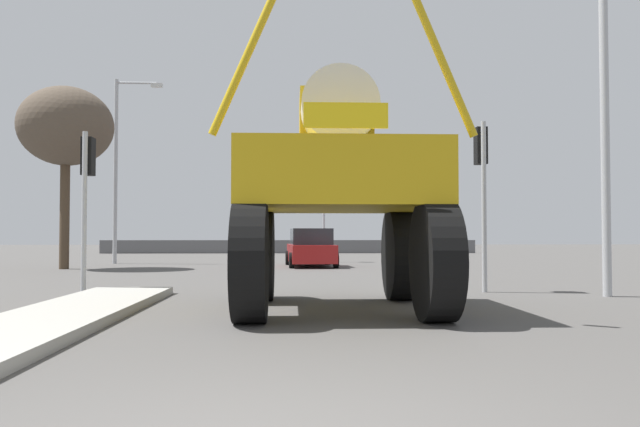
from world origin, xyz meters
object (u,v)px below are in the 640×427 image
Objects in this scene: traffic_signal_near_right at (482,168)px; streetlight_near_right at (612,64)px; sedan_ahead at (311,249)px; bare_tree_left at (66,127)px; oversize_sprayer at (336,191)px; traffic_signal_far_left at (324,199)px; streetlight_far_left at (119,160)px; traffic_signal_near_left at (87,176)px.

streetlight_near_right is (2.39, -1.26, 2.05)m from traffic_signal_near_right.
sedan_ahead is 10.39m from bare_tree_left.
oversize_sprayer is 1.22× the size of traffic_signal_far_left.
sedan_ahead is 12.13m from traffic_signal_near_right.
oversize_sprayer is at bearing -55.11° from bare_tree_left.
traffic_signal_near_left is at bearing -77.55° from streetlight_far_left.
streetlight_far_left is at bearing 67.95° from sedan_ahead.
sedan_ahead is at bearing -18.64° from streetlight_far_left.
traffic_signal_near_right is at bearing -79.76° from traffic_signal_far_left.
streetlight_near_right reaches higher than oversize_sprayer.
oversize_sprayer is 14.80m from sedan_ahead.
streetlight_far_left is (-11.91, 14.25, 1.79)m from traffic_signal_near_right.
traffic_signal_near_right is (3.52, 3.32, 0.76)m from oversize_sprayer.
traffic_signal_near_left is 10.97m from bare_tree_left.
streetlight_near_right reaches higher than bare_tree_left.
traffic_signal_near_left is at bearing -111.12° from traffic_signal_far_left.
traffic_signal_near_right is at bearing -166.30° from sedan_ahead.
traffic_signal_near_right is 0.47× the size of streetlight_far_left.
bare_tree_left is at bearing -100.45° from streetlight_far_left.
streetlight_far_left reaches higher than oversize_sprayer.
sedan_ahead is 1.10× the size of traffic_signal_near_right.
bare_tree_left is at bearing 34.91° from oversize_sprayer.
traffic_signal_near_right is at bearing -0.03° from traffic_signal_near_left.
traffic_signal_far_left is 0.49× the size of streetlight_far_left.
streetlight_far_left reaches higher than traffic_signal_near_left.
traffic_signal_far_left is at bearing -13.52° from sedan_ahead.
oversize_sprayer reaches higher than sedan_ahead.
sedan_ahead is 0.62× the size of bare_tree_left.
sedan_ahead is at bearing 107.11° from traffic_signal_near_right.
streetlight_near_right is (5.91, 2.06, 2.82)m from oversize_sprayer.
traffic_signal_near_left is (-5.25, -11.42, 1.85)m from sedan_ahead.
streetlight_near_right reaches higher than traffic_signal_far_left.
streetlight_far_left reaches higher than traffic_signal_near_right.
traffic_signal_near_right is 0.94× the size of traffic_signal_far_left.
streetlight_near_right is at bearing -36.38° from bare_tree_left.
bare_tree_left is (-0.81, -4.38, 0.72)m from streetlight_far_left.
traffic_signal_far_left is 0.47× the size of streetlight_near_right.
oversize_sprayer is 6.86m from streetlight_near_right.
sedan_ahead is at bearing 9.55° from bare_tree_left.
streetlight_near_right is (5.90, -12.68, 4.12)m from sedan_ahead.
traffic_signal_near_right is at bearing 152.21° from streetlight_near_right.
traffic_signal_near_right is 15.72m from traffic_signal_far_left.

